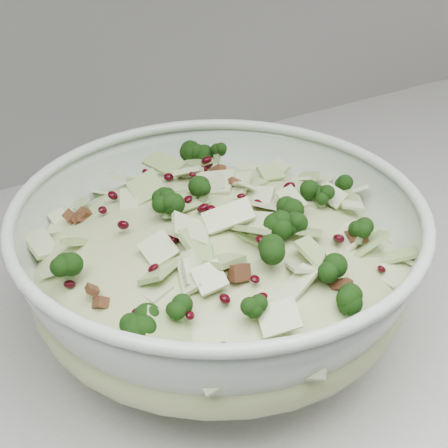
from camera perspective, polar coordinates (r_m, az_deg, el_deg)
mixing_bowl at (r=0.54m, az=-0.47°, el=-3.94°), size 0.43×0.43×0.14m
salad at (r=0.53m, az=-0.48°, el=-2.00°), size 0.34×0.34×0.14m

